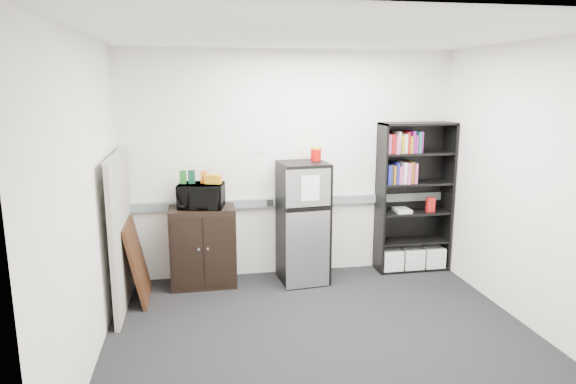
% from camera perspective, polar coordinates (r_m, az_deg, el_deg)
% --- Properties ---
extents(floor, '(4.00, 4.00, 0.00)m').
position_cam_1_polar(floor, '(4.96, 3.98, -15.77)').
color(floor, black).
rests_on(floor, ground).
extents(wall_back, '(4.00, 0.02, 2.70)m').
position_cam_1_polar(wall_back, '(6.18, 0.19, 3.04)').
color(wall_back, white).
rests_on(wall_back, floor).
extents(wall_right, '(0.02, 3.50, 2.70)m').
position_cam_1_polar(wall_right, '(5.35, 25.45, 0.49)').
color(wall_right, white).
rests_on(wall_right, floor).
extents(wall_left, '(0.02, 3.50, 2.70)m').
position_cam_1_polar(wall_left, '(4.45, -21.58, -1.30)').
color(wall_left, white).
rests_on(wall_left, floor).
extents(ceiling, '(4.00, 3.50, 0.02)m').
position_cam_1_polar(ceiling, '(4.41, 4.51, 17.03)').
color(ceiling, white).
rests_on(ceiling, wall_back).
extents(electrical_raceway, '(3.92, 0.05, 0.10)m').
position_cam_1_polar(electrical_raceway, '(6.24, 0.24, -1.09)').
color(electrical_raceway, gray).
rests_on(electrical_raceway, wall_back).
extents(wall_note, '(0.14, 0.00, 0.10)m').
position_cam_1_polar(wall_note, '(6.09, -3.04, 4.80)').
color(wall_note, white).
rests_on(wall_note, wall_back).
extents(bookshelf, '(0.90, 0.34, 1.85)m').
position_cam_1_polar(bookshelf, '(6.54, 13.79, -0.71)').
color(bookshelf, black).
rests_on(bookshelf, floor).
extents(cubicle_partition, '(0.06, 1.30, 1.62)m').
position_cam_1_polar(cubicle_partition, '(5.60, -18.05, -4.14)').
color(cubicle_partition, gray).
rests_on(cubicle_partition, floor).
extents(cabinet, '(0.74, 0.49, 0.93)m').
position_cam_1_polar(cabinet, '(6.04, -9.43, -5.97)').
color(cabinet, black).
rests_on(cabinet, floor).
extents(microwave, '(0.56, 0.43, 0.28)m').
position_cam_1_polar(microwave, '(5.87, -9.62, -0.41)').
color(microwave, black).
rests_on(microwave, cabinet).
extents(snack_box_a, '(0.07, 0.06, 0.15)m').
position_cam_1_polar(snack_box_a, '(5.87, -11.59, 1.63)').
color(snack_box_a, '#1A5E1E').
rests_on(snack_box_a, microwave).
extents(snack_box_b, '(0.08, 0.06, 0.15)m').
position_cam_1_polar(snack_box_b, '(5.87, -10.66, 1.67)').
color(snack_box_b, '#0D3B28').
rests_on(snack_box_b, microwave).
extents(snack_box_c, '(0.07, 0.05, 0.14)m').
position_cam_1_polar(snack_box_c, '(5.87, -9.34, 1.67)').
color(snack_box_c, orange).
rests_on(snack_box_c, microwave).
extents(snack_bag, '(0.20, 0.15, 0.10)m').
position_cam_1_polar(snack_bag, '(5.82, -8.31, 1.42)').
color(snack_bag, orange).
rests_on(snack_bag, microwave).
extents(refrigerator, '(0.58, 0.61, 1.42)m').
position_cam_1_polar(refrigerator, '(6.02, 1.70, -3.43)').
color(refrigerator, black).
rests_on(refrigerator, floor).
extents(coffee_can, '(0.13, 0.13, 0.17)m').
position_cam_1_polar(coffee_can, '(6.02, 3.11, 4.34)').
color(coffee_can, '#AD0B07').
rests_on(coffee_can, refrigerator).
extents(framed_poster, '(0.21, 0.68, 0.87)m').
position_cam_1_polar(framed_poster, '(5.80, -16.36, -7.34)').
color(framed_poster, black).
rests_on(framed_poster, floor).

